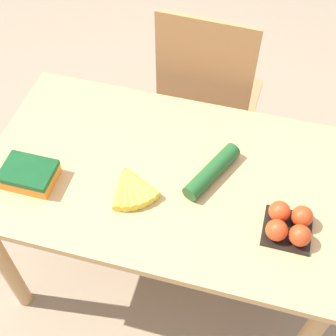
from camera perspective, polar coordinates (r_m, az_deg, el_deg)
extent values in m
plane|color=gray|center=(2.18, 0.00, -12.19)|extent=(12.00, 12.00, 0.00)
cube|color=tan|center=(1.58, 0.00, -1.00)|extent=(1.24, 0.73, 0.03)
cylinder|color=tan|center=(1.91, -19.32, -10.94)|extent=(0.06, 0.06, 0.69)
cylinder|color=tan|center=(2.19, -12.24, 2.57)|extent=(0.06, 0.06, 0.69)
cylinder|color=tan|center=(2.05, 17.68, -3.77)|extent=(0.06, 0.06, 0.69)
cube|color=#A87547|center=(2.20, 5.19, 8.17)|extent=(0.44, 0.42, 0.03)
cube|color=#A87547|center=(1.87, 4.33, 10.68)|extent=(0.39, 0.04, 0.55)
cylinder|color=#A87547|center=(2.47, 9.86, 5.95)|extent=(0.04, 0.04, 0.44)
cylinder|color=#A87547|center=(2.51, 1.79, 7.84)|extent=(0.04, 0.04, 0.44)
cylinder|color=#A87547|center=(2.24, 8.12, 0.01)|extent=(0.04, 0.04, 0.44)
cylinder|color=#A87547|center=(2.29, -0.66, 2.18)|extent=(0.04, 0.04, 0.44)
sphere|color=brown|center=(1.55, -5.17, -0.59)|extent=(0.03, 0.03, 0.03)
cylinder|color=yellow|center=(1.51, -5.68, -2.73)|extent=(0.05, 0.15, 0.03)
cylinder|color=yellow|center=(1.51, -5.16, -2.75)|extent=(0.08, 0.15, 0.03)
cylinder|color=yellow|center=(1.51, -4.64, -2.68)|extent=(0.10, 0.14, 0.03)
cylinder|color=yellow|center=(1.51, -4.14, -2.54)|extent=(0.12, 0.13, 0.03)
cylinder|color=yellow|center=(1.52, -3.69, -2.32)|extent=(0.13, 0.12, 0.03)
cylinder|color=yellow|center=(1.52, -3.29, -2.04)|extent=(0.14, 0.10, 0.03)
cube|color=black|center=(1.49, 14.30, -7.30)|extent=(0.15, 0.15, 0.01)
sphere|color=red|center=(1.43, 13.11, -7.39)|extent=(0.07, 0.07, 0.07)
sphere|color=red|center=(1.44, 15.79, -7.92)|extent=(0.07, 0.07, 0.07)
sphere|color=red|center=(1.47, 13.43, -5.16)|extent=(0.07, 0.07, 0.07)
sphere|color=red|center=(1.48, 16.03, -5.69)|extent=(0.07, 0.07, 0.07)
cube|color=orange|center=(1.59, -16.56, -0.77)|extent=(0.17, 0.12, 0.06)
cube|color=#145123|center=(1.58, -16.72, -0.34)|extent=(0.17, 0.13, 0.02)
cylinder|color=#1E5123|center=(1.54, 5.38, -0.39)|extent=(0.15, 0.25, 0.06)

